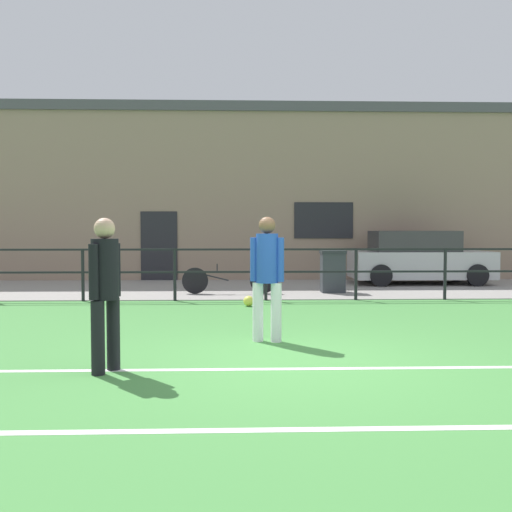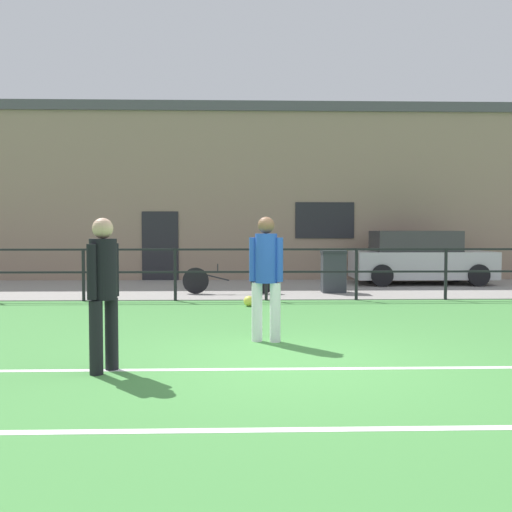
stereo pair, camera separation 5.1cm
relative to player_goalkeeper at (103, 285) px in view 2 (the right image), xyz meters
name	(u,v)px [view 2 (the right image)]	position (x,y,z in m)	size (l,w,h in m)	color
ground	(290,364)	(2.10, 0.43, -0.99)	(60.00, 44.00, 0.04)	#478C42
field_line_touchline	(292,369)	(2.10, 0.07, -0.97)	(36.00, 0.11, 0.00)	white
field_line_hash	(316,429)	(2.10, -1.94, -0.97)	(36.00, 0.11, 0.00)	white
pavement_strip	(262,288)	(2.10, 8.93, -0.96)	(48.00, 5.00, 0.02)	gray
perimeter_fence	(266,267)	(2.10, 6.43, -0.22)	(36.07, 0.07, 1.15)	black
clubhouse_facade	(257,193)	(2.10, 12.63, 1.75)	(28.00, 2.56, 5.43)	gray
player_goalkeeper	(103,285)	(0.00, 0.00, 0.00)	(0.30, 0.42, 1.71)	black
player_striker	(266,271)	(1.87, 1.70, 0.03)	(0.47, 0.31, 1.75)	white
soccer_ball_match	(249,301)	(1.70, 5.47, -0.86)	(0.21, 0.21, 0.21)	#E5E04C
parked_car_red	(419,259)	(6.62, 10.02, -0.24)	(3.88, 1.76, 1.50)	#B7B7BC
bicycle_parked_2	(229,280)	(1.27, 7.63, -0.62)	(2.26, 0.04, 0.73)	black
trash_bin_0	(333,271)	(3.82, 7.86, -0.43)	(0.60, 0.51, 1.03)	#33383D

